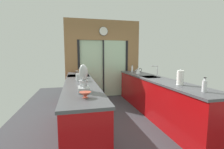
# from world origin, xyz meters

# --- Properties ---
(ground_plane) EXTENTS (5.04, 7.60, 0.02)m
(ground_plane) POSITION_xyz_m (0.00, 0.60, -0.01)
(ground_plane) COLOR #38383D
(back_wall_unit) EXTENTS (2.64, 0.12, 2.70)m
(back_wall_unit) POSITION_xyz_m (0.00, 2.40, 1.53)
(back_wall_unit) COLOR olive
(back_wall_unit) RESTS_ON ground_plane
(left_counter_run) EXTENTS (0.62, 3.80, 0.92)m
(left_counter_run) POSITION_xyz_m (-0.91, 0.13, 0.47)
(left_counter_run) COLOR #AD0C0F
(left_counter_run) RESTS_ON ground_plane
(right_counter_run) EXTENTS (0.62, 3.80, 0.92)m
(right_counter_run) POSITION_xyz_m (0.91, 0.30, 0.46)
(right_counter_run) COLOR #AD0C0F
(right_counter_run) RESTS_ON ground_plane
(sink_faucet) EXTENTS (0.19, 0.02, 0.29)m
(sink_faucet) POSITION_xyz_m (1.06, 0.55, 1.11)
(sink_faucet) COLOR #B7BABC
(sink_faucet) RESTS_ON right_counter_run
(oven_range) EXTENTS (0.60, 0.60, 0.92)m
(oven_range) POSITION_xyz_m (-0.91, 1.25, 0.46)
(oven_range) COLOR #B7BABC
(oven_range) RESTS_ON ground_plane
(mixing_bowl_near) EXTENTS (0.16, 0.16, 0.08)m
(mixing_bowl_near) POSITION_xyz_m (-0.89, -1.15, 0.96)
(mixing_bowl_near) COLOR #BC4C38
(mixing_bowl_near) RESTS_ON left_counter_run
(mixing_bowl_far) EXTENTS (0.20, 0.20, 0.07)m
(mixing_bowl_far) POSITION_xyz_m (-0.89, 1.87, 0.96)
(mixing_bowl_far) COLOR gray
(mixing_bowl_far) RESTS_ON left_counter_run
(knife_block) EXTENTS (0.08, 0.14, 0.27)m
(knife_block) POSITION_xyz_m (-0.89, 0.78, 1.03)
(knife_block) COLOR brown
(knife_block) RESTS_ON left_counter_run
(stand_mixer) EXTENTS (0.17, 0.27, 0.42)m
(stand_mixer) POSITION_xyz_m (-0.89, -0.81, 1.08)
(stand_mixer) COLOR #B7BABC
(stand_mixer) RESTS_ON left_counter_run
(stock_pot) EXTENTS (0.21, 0.21, 0.18)m
(stock_pot) POSITION_xyz_m (-0.89, 0.29, 1.00)
(stock_pot) COLOR #B7BABC
(stock_pot) RESTS_ON left_counter_run
(kettle) EXTENTS (0.24, 0.15, 0.21)m
(kettle) POSITION_xyz_m (0.89, 1.36, 1.01)
(kettle) COLOR #B7BABC
(kettle) RESTS_ON right_counter_run
(soap_bottle_near) EXTENTS (0.07, 0.07, 0.22)m
(soap_bottle_near) POSITION_xyz_m (0.89, -1.22, 1.01)
(soap_bottle_near) COLOR silver
(soap_bottle_near) RESTS_ON right_counter_run
(soap_bottle_far) EXTENTS (0.06, 0.06, 0.23)m
(soap_bottle_far) POSITION_xyz_m (0.89, 1.86, 1.02)
(soap_bottle_far) COLOR silver
(soap_bottle_far) RESTS_ON right_counter_run
(paper_towel_roll) EXTENTS (0.14, 0.14, 0.30)m
(paper_towel_roll) POSITION_xyz_m (0.89, -0.65, 1.06)
(paper_towel_roll) COLOR #B7BABC
(paper_towel_roll) RESTS_ON right_counter_run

